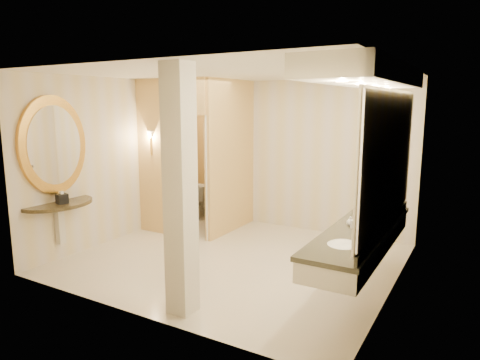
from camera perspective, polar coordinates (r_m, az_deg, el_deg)
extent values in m
plane|color=beige|center=(6.47, -0.87, -10.47)|extent=(4.50, 4.50, 0.00)
plane|color=white|center=(6.08, -0.94, 14.11)|extent=(4.50, 4.50, 0.00)
cube|color=beige|center=(7.90, 6.60, 3.30)|extent=(4.50, 0.02, 2.70)
cube|color=beige|center=(4.56, -13.94, -1.88)|extent=(4.50, 0.02, 2.70)
cube|color=beige|center=(7.53, -15.76, 2.66)|extent=(0.02, 4.00, 2.70)
cube|color=beige|center=(5.35, 20.24, -0.47)|extent=(0.02, 4.00, 2.70)
cube|color=#E6C578|center=(7.60, -1.22, 3.10)|extent=(0.10, 1.50, 2.70)
cube|color=#E6C578|center=(7.67, -11.39, 2.97)|extent=(0.65, 0.10, 2.70)
cube|color=#E6C578|center=(7.15, -7.24, 11.02)|extent=(0.80, 0.10, 0.60)
cube|color=beige|center=(7.42, -4.42, 0.56)|extent=(0.50, 0.69, 2.10)
cylinder|color=gold|center=(7.59, -11.79, 4.41)|extent=(0.03, 0.03, 0.30)
cone|color=beige|center=(7.58, -11.84, 5.91)|extent=(0.14, 0.14, 0.14)
cube|color=beige|center=(5.17, 15.74, -7.65)|extent=(0.60, 2.54, 0.24)
cube|color=black|center=(5.14, 15.80, -6.38)|extent=(0.64, 2.58, 0.05)
cube|color=black|center=(5.06, 18.92, -5.97)|extent=(0.03, 2.54, 0.10)
ellipsoid|color=white|center=(4.51, 13.58, -8.85)|extent=(0.40, 0.44, 0.15)
cylinder|color=gold|center=(4.42, 16.15, -7.58)|extent=(0.03, 0.03, 0.22)
ellipsoid|color=white|center=(5.79, 17.50, -4.82)|extent=(0.40, 0.44, 0.15)
cylinder|color=gold|center=(5.72, 19.52, -3.77)|extent=(0.03, 0.03, 0.22)
cube|color=white|center=(4.91, 19.38, 2.83)|extent=(0.03, 2.54, 1.40)
cube|color=beige|center=(4.95, 16.79, 13.35)|extent=(0.75, 2.74, 0.22)
cylinder|color=black|center=(6.78, -23.27, -2.87)|extent=(1.08, 1.08, 0.05)
cube|color=beige|center=(6.81, -22.90, -5.38)|extent=(0.10, 0.10, 0.60)
cylinder|color=gold|center=(6.63, -23.68, 4.28)|extent=(0.07, 1.08, 1.08)
cylinder|color=white|center=(6.60, -23.47, 4.27)|extent=(0.02, 0.86, 0.86)
cube|color=beige|center=(4.57, -7.97, -1.64)|extent=(0.27, 0.27, 2.70)
cube|color=black|center=(6.60, -22.64, -2.32)|extent=(0.17, 0.17, 0.14)
imported|color=white|center=(8.74, -5.26, -2.55)|extent=(0.57, 0.80, 0.74)
imported|color=beige|center=(5.07, 14.90, -5.46)|extent=(0.08, 0.08, 0.13)
imported|color=silver|center=(5.15, 14.49, -5.33)|extent=(0.09, 0.09, 0.11)
imported|color=#C6B28C|center=(4.90, 15.37, -5.44)|extent=(0.11, 0.11, 0.23)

